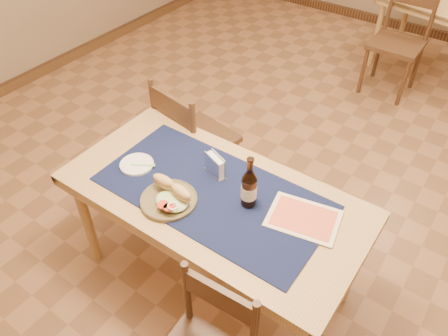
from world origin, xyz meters
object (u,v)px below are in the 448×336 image
Objects in this scene: chair_main_far at (193,139)px; sandwich_plate at (170,197)px; beer_bottle at (249,188)px; main_table at (213,204)px; napkin_holder at (215,166)px.

sandwich_plate is at bearing -58.70° from chair_main_far.
beer_bottle reaches higher than chair_main_far.
sandwich_plate reaches higher than main_table.
main_table is 0.28m from beer_bottle.
beer_bottle reaches higher than sandwich_plate.
main_table is at bearing -58.79° from napkin_holder.
chair_main_far is 0.72m from napkin_holder.
napkin_holder is (0.06, 0.30, 0.03)m from sandwich_plate.
main_table is 10.75× the size of napkin_holder.
main_table is 0.80m from chair_main_far.
chair_main_far is at bearing 121.30° from sandwich_plate.
beer_bottle reaches higher than main_table.
napkin_holder is (0.50, -0.41, 0.31)m from chair_main_far.
beer_bottle is at bearing -17.31° from napkin_holder.
sandwich_plate is (0.43, -0.71, 0.29)m from chair_main_far.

